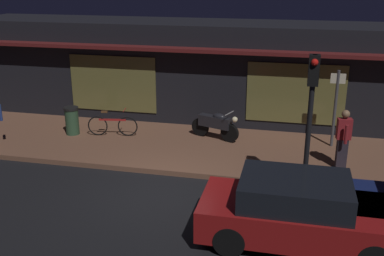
{
  "coord_description": "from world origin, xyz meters",
  "views": [
    {
      "loc": [
        3.15,
        -10.2,
        5.38
      ],
      "look_at": [
        0.29,
        2.4,
        0.95
      ],
      "focal_mm": 43.4,
      "sensor_mm": 36.0,
      "label": 1
    }
  ],
  "objects_px": {
    "sign_post": "(335,104)",
    "parked_car_far": "(299,211)",
    "bicycle_parked": "(113,125)",
    "trash_bin": "(72,120)",
    "motorcycle": "(216,124)",
    "traffic_light_pole": "(311,104)",
    "person_bystander": "(343,138)"
  },
  "relations": [
    {
      "from": "person_bystander",
      "to": "parked_car_far",
      "type": "bearing_deg",
      "value": -106.47
    },
    {
      "from": "bicycle_parked",
      "to": "sign_post",
      "type": "distance_m",
      "value": 7.11
    },
    {
      "from": "bicycle_parked",
      "to": "person_bystander",
      "type": "distance_m",
      "value": 7.26
    },
    {
      "from": "trash_bin",
      "to": "motorcycle",
      "type": "bearing_deg",
      "value": 7.04
    },
    {
      "from": "trash_bin",
      "to": "traffic_light_pole",
      "type": "bearing_deg",
      "value": -20.93
    },
    {
      "from": "bicycle_parked",
      "to": "motorcycle",
      "type": "bearing_deg",
      "value": 7.53
    },
    {
      "from": "bicycle_parked",
      "to": "sign_post",
      "type": "height_order",
      "value": "sign_post"
    },
    {
      "from": "person_bystander",
      "to": "sign_post",
      "type": "height_order",
      "value": "sign_post"
    },
    {
      "from": "motorcycle",
      "to": "person_bystander",
      "type": "height_order",
      "value": "person_bystander"
    },
    {
      "from": "bicycle_parked",
      "to": "traffic_light_pole",
      "type": "height_order",
      "value": "traffic_light_pole"
    },
    {
      "from": "bicycle_parked",
      "to": "sign_post",
      "type": "bearing_deg",
      "value": 4.98
    },
    {
      "from": "bicycle_parked",
      "to": "trash_bin",
      "type": "xyz_separation_m",
      "value": [
        -1.37,
        -0.14,
        0.11
      ]
    },
    {
      "from": "motorcycle",
      "to": "parked_car_far",
      "type": "height_order",
      "value": "parked_car_far"
    },
    {
      "from": "bicycle_parked",
      "to": "parked_car_far",
      "type": "distance_m",
      "value": 7.76
    },
    {
      "from": "motorcycle",
      "to": "sign_post",
      "type": "bearing_deg",
      "value": 2.6
    },
    {
      "from": "motorcycle",
      "to": "trash_bin",
      "type": "xyz_separation_m",
      "value": [
        -4.74,
        -0.59,
        -0.03
      ]
    },
    {
      "from": "bicycle_parked",
      "to": "trash_bin",
      "type": "height_order",
      "value": "trash_bin"
    },
    {
      "from": "sign_post",
      "to": "parked_car_far",
      "type": "xyz_separation_m",
      "value": [
        -0.98,
        -5.49,
        -0.81
      ]
    },
    {
      "from": "bicycle_parked",
      "to": "parked_car_far",
      "type": "bearing_deg",
      "value": -38.99
    },
    {
      "from": "sign_post",
      "to": "traffic_light_pole",
      "type": "height_order",
      "value": "traffic_light_pole"
    },
    {
      "from": "motorcycle",
      "to": "trash_bin",
      "type": "relative_size",
      "value": 1.76
    },
    {
      "from": "traffic_light_pole",
      "to": "parked_car_far",
      "type": "relative_size",
      "value": 0.88
    },
    {
      "from": "motorcycle",
      "to": "bicycle_parked",
      "type": "xyz_separation_m",
      "value": [
        -3.37,
        -0.45,
        -0.14
      ]
    },
    {
      "from": "person_bystander",
      "to": "motorcycle",
      "type": "bearing_deg",
      "value": 158.19
    },
    {
      "from": "motorcycle",
      "to": "parked_car_far",
      "type": "distance_m",
      "value": 5.95
    },
    {
      "from": "person_bystander",
      "to": "sign_post",
      "type": "xyz_separation_m",
      "value": [
        -0.14,
        1.68,
        0.48
      ]
    },
    {
      "from": "traffic_light_pole",
      "to": "parked_car_far",
      "type": "bearing_deg",
      "value": -93.88
    },
    {
      "from": "bicycle_parked",
      "to": "person_bystander",
      "type": "height_order",
      "value": "person_bystander"
    },
    {
      "from": "bicycle_parked",
      "to": "trash_bin",
      "type": "distance_m",
      "value": 1.38
    },
    {
      "from": "trash_bin",
      "to": "person_bystander",
      "type": "bearing_deg",
      "value": -6.22
    },
    {
      "from": "bicycle_parked",
      "to": "trash_bin",
      "type": "bearing_deg",
      "value": -174.17
    },
    {
      "from": "person_bystander",
      "to": "sign_post",
      "type": "distance_m",
      "value": 1.75
    }
  ]
}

